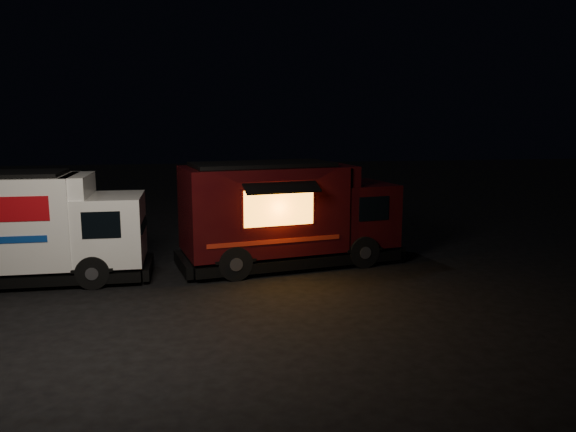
# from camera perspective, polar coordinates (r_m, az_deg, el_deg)

# --- Properties ---
(ground) EXTENTS (80.00, 80.00, 0.00)m
(ground) POSITION_cam_1_polar(r_m,az_deg,el_deg) (13.82, -7.85, -7.66)
(ground) COLOR black
(ground) RESTS_ON ground
(white_truck) EXTENTS (6.28, 2.22, 2.83)m
(white_truck) POSITION_cam_1_polar(r_m,az_deg,el_deg) (15.73, -25.30, -1.05)
(white_truck) COLOR white
(white_truck) RESTS_ON ground
(red_truck) EXTENTS (6.67, 3.48, 2.95)m
(red_truck) POSITION_cam_1_polar(r_m,az_deg,el_deg) (15.94, 0.23, 0.25)
(red_truck) COLOR #340909
(red_truck) RESTS_ON ground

